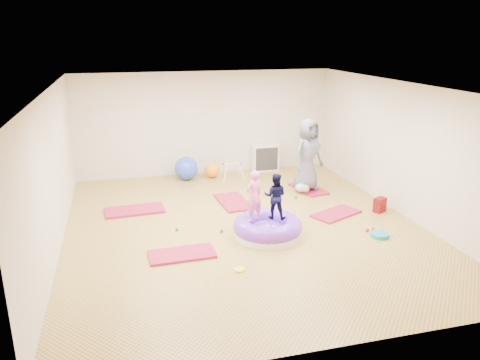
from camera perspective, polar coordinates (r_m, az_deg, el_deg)
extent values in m
cube|color=gold|center=(9.55, 0.46, -5.68)|extent=(7.00, 8.00, 0.01)
cube|color=silver|center=(8.83, 0.50, 11.27)|extent=(7.00, 8.00, 0.01)
cube|color=beige|center=(12.90, -4.19, 6.90)|extent=(7.00, 0.01, 2.80)
cube|color=beige|center=(5.55, 11.41, -7.97)|extent=(7.00, 0.01, 2.80)
cube|color=beige|center=(8.88, -21.89, 0.80)|extent=(0.01, 8.00, 2.80)
cube|color=beige|center=(10.53, 19.23, 3.57)|extent=(0.01, 8.00, 2.80)
cube|color=#9E1237|center=(8.42, -7.09, -8.96)|extent=(1.18, 0.62, 0.05)
cube|color=#9E1237|center=(10.58, -12.72, -3.61)|extent=(1.32, 0.72, 0.05)
cube|color=#9E1237|center=(10.83, -0.83, -2.68)|extent=(0.71, 1.27, 0.05)
cube|color=#9E1237|center=(10.35, 11.62, -4.05)|extent=(1.22, 0.95, 0.05)
cube|color=#9E1237|center=(11.85, 8.35, -1.08)|extent=(0.73, 1.17, 0.05)
cylinder|color=white|center=(9.10, 3.35, -6.42)|extent=(1.29, 1.29, 0.15)
torus|color=#6E33CB|center=(9.05, 3.37, -5.64)|extent=(1.33, 1.33, 0.35)
ellipsoid|color=#6E33CB|center=(9.08, 3.36, -6.12)|extent=(0.71, 0.71, 0.32)
imported|color=pink|center=(8.77, 1.71, -1.64)|extent=(0.43, 0.37, 1.00)
imported|color=black|center=(8.93, 4.31, -1.68)|extent=(0.54, 0.49, 0.90)
imported|color=#575868|center=(11.51, 8.24, 3.08)|extent=(1.02, 0.86, 1.77)
ellipsoid|color=#AFD4ED|center=(11.54, 7.66, -0.88)|extent=(0.38, 0.25, 0.22)
sphere|color=tan|center=(11.38, 8.00, -1.02)|extent=(0.18, 0.18, 0.18)
sphere|color=red|center=(9.63, 15.26, -5.91)|extent=(0.07, 0.07, 0.07)
sphere|color=#268530|center=(9.42, -7.70, -5.96)|extent=(0.07, 0.07, 0.07)
sphere|color=red|center=(9.71, 15.92, -5.77)|extent=(0.07, 0.07, 0.07)
sphere|color=#268530|center=(9.27, -2.25, -6.18)|extent=(0.07, 0.07, 0.07)
sphere|color=#268530|center=(11.17, 6.82, -2.11)|extent=(0.07, 0.07, 0.07)
sphere|color=red|center=(9.43, 4.77, -5.83)|extent=(0.07, 0.07, 0.07)
sphere|color=red|center=(8.86, 2.01, -7.36)|extent=(0.07, 0.07, 0.07)
sphere|color=blue|center=(12.55, -6.56, 1.42)|extent=(0.62, 0.62, 0.62)
sphere|color=orange|center=(12.70, -3.44, 1.21)|extent=(0.41, 0.41, 0.41)
cylinder|color=silver|center=(12.16, -1.80, 0.74)|extent=(0.18, 0.19, 0.48)
cylinder|color=silver|center=(12.55, -2.22, 1.26)|extent=(0.18, 0.19, 0.48)
cylinder|color=silver|center=(12.26, 0.24, 0.90)|extent=(0.18, 0.19, 0.48)
cylinder|color=silver|center=(12.65, -0.24, 1.41)|extent=(0.18, 0.19, 0.48)
cylinder|color=silver|center=(12.35, -1.01, 2.02)|extent=(0.47, 0.03, 0.03)
sphere|color=red|center=(12.29, -2.07, 1.95)|extent=(0.06, 0.06, 0.06)
sphere|color=blue|center=(12.40, 0.04, 2.09)|extent=(0.06, 0.06, 0.06)
cube|color=silver|center=(13.33, 3.05, 2.75)|extent=(0.75, 0.37, 0.75)
cube|color=#2E2C2C|center=(13.16, 3.28, 2.56)|extent=(0.65, 0.02, 0.65)
cube|color=silver|center=(13.28, 3.12, 2.70)|extent=(0.02, 0.26, 0.66)
cube|color=silver|center=(13.28, 3.12, 2.70)|extent=(0.66, 0.26, 0.02)
cylinder|color=teal|center=(9.46, 16.66, -6.44)|extent=(0.35, 0.35, 0.08)
cube|color=red|center=(10.70, 16.67, -2.93)|extent=(0.33, 0.28, 0.32)
cylinder|color=yellow|center=(7.88, -0.08, -10.84)|extent=(0.20, 0.20, 0.03)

